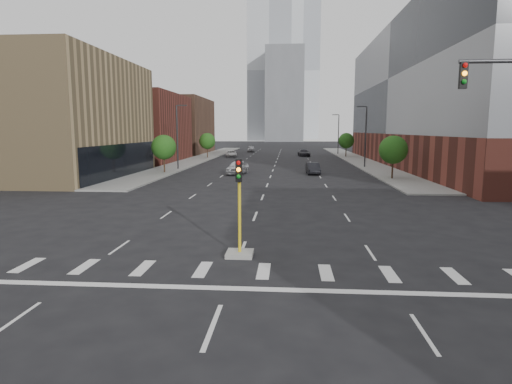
# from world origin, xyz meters

# --- Properties ---
(ground) EXTENTS (400.00, 400.00, 0.00)m
(ground) POSITION_xyz_m (0.00, 0.00, 0.00)
(ground) COLOR black
(ground) RESTS_ON ground
(sidewalk_left_far) EXTENTS (5.00, 92.00, 0.15)m
(sidewalk_left_far) POSITION_xyz_m (-15.00, 74.00, 0.07)
(sidewalk_left_far) COLOR gray
(sidewalk_left_far) RESTS_ON ground
(sidewalk_right_far) EXTENTS (5.00, 92.00, 0.15)m
(sidewalk_right_far) POSITION_xyz_m (15.00, 74.00, 0.07)
(sidewalk_right_far) COLOR gray
(sidewalk_right_far) RESTS_ON ground
(building_left_mid) EXTENTS (20.00, 24.00, 14.00)m
(building_left_mid) POSITION_xyz_m (-27.50, 40.00, 7.00)
(building_left_mid) COLOR tan
(building_left_mid) RESTS_ON ground
(building_left_far_a) EXTENTS (20.00, 22.00, 12.00)m
(building_left_far_a) POSITION_xyz_m (-27.50, 66.00, 6.00)
(building_left_far_a) COLOR brown
(building_left_far_a) RESTS_ON ground
(building_left_far_b) EXTENTS (20.00, 24.00, 13.00)m
(building_left_far_b) POSITION_xyz_m (-27.50, 92.00, 6.50)
(building_left_far_b) COLOR brown
(building_left_far_b) RESTS_ON ground
(building_right_main) EXTENTS (24.00, 70.00, 22.00)m
(building_right_main) POSITION_xyz_m (29.50, 60.00, 11.00)
(building_right_main) COLOR brown
(building_right_main) RESTS_ON ground
(tower_left) EXTENTS (22.00, 22.00, 70.00)m
(tower_left) POSITION_xyz_m (-8.00, 220.00, 35.00)
(tower_left) COLOR #B2B7BC
(tower_left) RESTS_ON ground
(tower_right) EXTENTS (20.00, 20.00, 80.00)m
(tower_right) POSITION_xyz_m (10.00, 260.00, 40.00)
(tower_right) COLOR #B2B7BC
(tower_right) RESTS_ON ground
(tower_mid) EXTENTS (18.00, 18.00, 44.00)m
(tower_mid) POSITION_xyz_m (0.00, 200.00, 22.00)
(tower_mid) COLOR slate
(tower_mid) RESTS_ON ground
(median_traffic_signal) EXTENTS (1.20, 1.20, 4.40)m
(median_traffic_signal) POSITION_xyz_m (0.00, 8.97, 0.97)
(median_traffic_signal) COLOR #999993
(median_traffic_signal) RESTS_ON ground
(streetlight_right_a) EXTENTS (1.60, 0.22, 9.07)m
(streetlight_right_a) POSITION_xyz_m (13.41, 55.00, 5.01)
(streetlight_right_a) COLOR #2D2D30
(streetlight_right_a) RESTS_ON ground
(streetlight_right_b) EXTENTS (1.60, 0.22, 9.07)m
(streetlight_right_b) POSITION_xyz_m (13.41, 90.00, 5.01)
(streetlight_right_b) COLOR #2D2D30
(streetlight_right_b) RESTS_ON ground
(streetlight_left) EXTENTS (1.60, 0.22, 9.07)m
(streetlight_left) POSITION_xyz_m (-13.41, 50.00, 5.01)
(streetlight_left) COLOR #2D2D30
(streetlight_left) RESTS_ON ground
(tree_left_near) EXTENTS (3.20, 3.20, 4.85)m
(tree_left_near) POSITION_xyz_m (-14.00, 45.00, 3.39)
(tree_left_near) COLOR #382619
(tree_left_near) RESTS_ON ground
(tree_left_far) EXTENTS (3.20, 3.20, 4.85)m
(tree_left_far) POSITION_xyz_m (-14.00, 75.00, 3.39)
(tree_left_far) COLOR #382619
(tree_left_far) RESTS_ON ground
(tree_right_near) EXTENTS (3.20, 3.20, 4.85)m
(tree_right_near) POSITION_xyz_m (14.00, 40.00, 3.39)
(tree_right_near) COLOR #382619
(tree_right_near) RESTS_ON ground
(tree_right_far) EXTENTS (3.20, 3.20, 4.85)m
(tree_right_far) POSITION_xyz_m (14.00, 80.00, 3.39)
(tree_right_far) COLOR #382619
(tree_right_far) RESTS_ON ground
(car_near_left) EXTENTS (2.82, 5.32, 1.72)m
(car_near_left) POSITION_xyz_m (-4.36, 44.77, 0.86)
(car_near_left) COLOR silver
(car_near_left) RESTS_ON ground
(car_mid_right) EXTENTS (1.80, 4.53, 1.47)m
(car_mid_right) POSITION_xyz_m (5.31, 45.39, 0.73)
(car_mid_right) COLOR black
(car_mid_right) RESTS_ON ground
(car_far_left) EXTENTS (2.89, 5.04, 1.32)m
(car_far_left) POSITION_xyz_m (-9.84, 79.69, 0.66)
(car_far_left) COLOR white
(car_far_left) RESTS_ON ground
(car_deep_right) EXTENTS (2.76, 5.40, 1.50)m
(car_deep_right) POSITION_xyz_m (5.43, 82.52, 0.75)
(car_deep_right) COLOR black
(car_deep_right) RESTS_ON ground
(car_distant) EXTENTS (2.10, 4.70, 1.57)m
(car_distant) POSITION_xyz_m (-7.37, 99.64, 0.78)
(car_distant) COLOR #ADADB2
(car_distant) RESTS_ON ground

